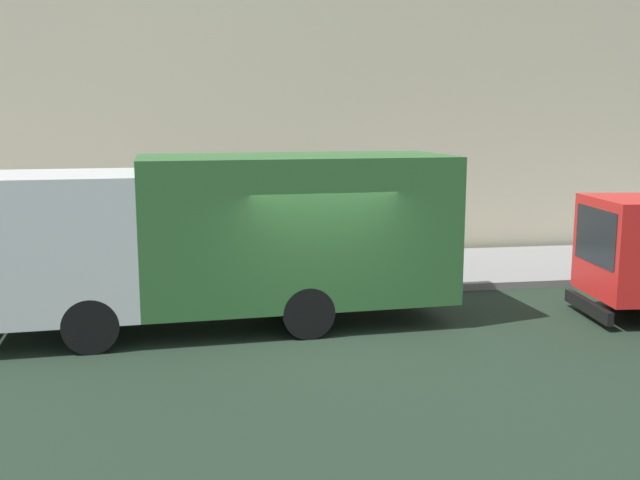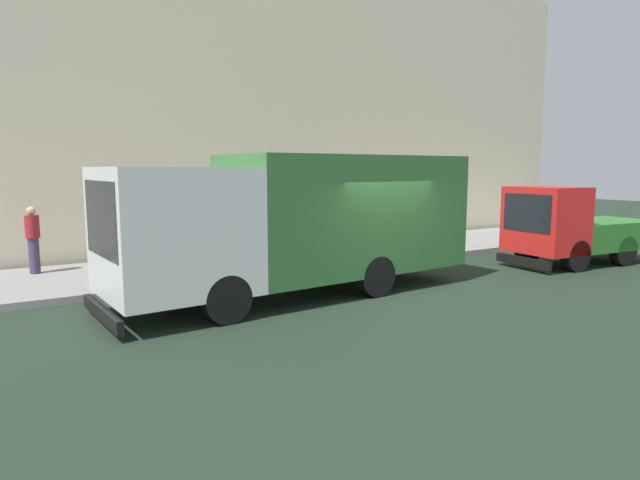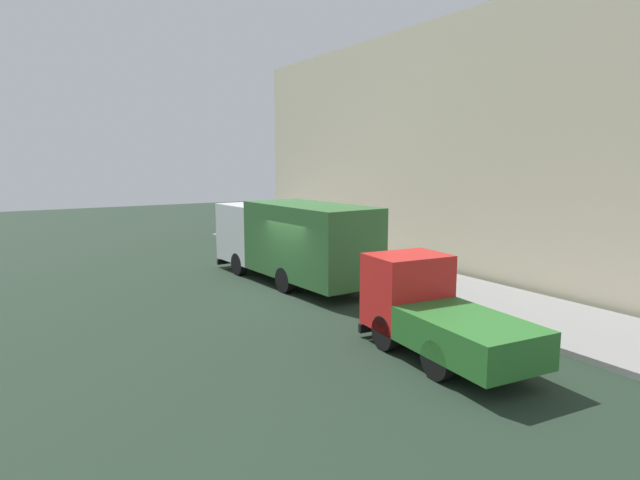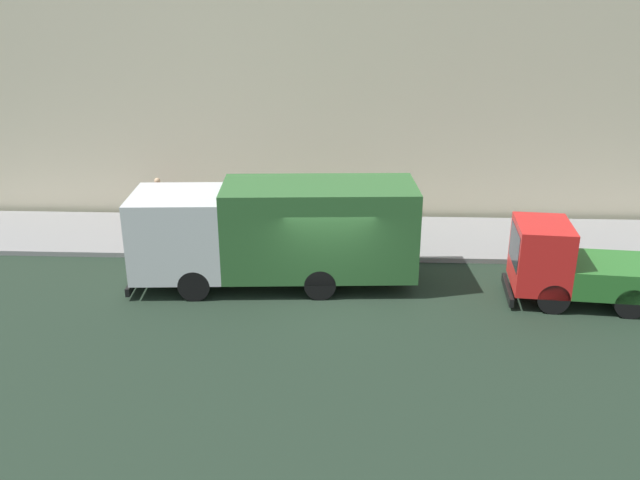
{
  "view_description": "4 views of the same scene",
  "coord_description": "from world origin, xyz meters",
  "px_view_note": "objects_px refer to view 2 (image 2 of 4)",
  "views": [
    {
      "loc": [
        -11.62,
        2.01,
        3.74
      ],
      "look_at": [
        1.18,
        -0.09,
        1.53
      ],
      "focal_mm": 40.61,
      "sensor_mm": 36.0,
      "label": 1
    },
    {
      "loc": [
        -8.86,
        7.35,
        2.78
      ],
      "look_at": [
        1.71,
        0.79,
        1.11
      ],
      "focal_mm": 30.06,
      "sensor_mm": 36.0,
      "label": 2
    },
    {
      "loc": [
        -8.33,
        -15.85,
        4.62
      ],
      "look_at": [
        1.54,
        0.07,
        1.8
      ],
      "focal_mm": 29.74,
      "sensor_mm": 36.0,
      "label": 3
    },
    {
      "loc": [
        -16.9,
        -0.47,
        8.32
      ],
      "look_at": [
        0.96,
        0.31,
        1.5
      ],
      "focal_mm": 37.31,
      "sensor_mm": 36.0,
      "label": 4
    }
  ],
  "objects_px": {
    "street_sign_post": "(315,210)",
    "pedestrian_third": "(103,244)",
    "large_utility_truck": "(301,219)",
    "pedestrian_standing": "(33,238)",
    "small_flatbed_truck": "(571,229)",
    "pedestrian_walking": "(140,244)"
  },
  "relations": [
    {
      "from": "small_flatbed_truck",
      "to": "pedestrian_walking",
      "type": "relative_size",
      "value": 2.82
    },
    {
      "from": "pedestrian_third",
      "to": "street_sign_post",
      "type": "distance_m",
      "value": 5.33
    },
    {
      "from": "pedestrian_standing",
      "to": "street_sign_post",
      "type": "height_order",
      "value": "street_sign_post"
    },
    {
      "from": "large_utility_truck",
      "to": "pedestrian_standing",
      "type": "xyz_separation_m",
      "value": [
        4.92,
        4.87,
        -0.64
      ]
    },
    {
      "from": "small_flatbed_truck",
      "to": "pedestrian_standing",
      "type": "relative_size",
      "value": 2.88
    },
    {
      "from": "large_utility_truck",
      "to": "pedestrian_third",
      "type": "relative_size",
      "value": 5.08
    },
    {
      "from": "pedestrian_standing",
      "to": "pedestrian_third",
      "type": "xyz_separation_m",
      "value": [
        -1.73,
        -1.34,
        -0.03
      ]
    },
    {
      "from": "large_utility_truck",
      "to": "pedestrian_third",
      "type": "xyz_separation_m",
      "value": [
        3.18,
        3.53,
        -0.67
      ]
    },
    {
      "from": "street_sign_post",
      "to": "pedestrian_third",
      "type": "bearing_deg",
      "value": 78.27
    },
    {
      "from": "pedestrian_walking",
      "to": "pedestrian_third",
      "type": "bearing_deg",
      "value": 11.32
    },
    {
      "from": "pedestrian_walking",
      "to": "street_sign_post",
      "type": "height_order",
      "value": "street_sign_post"
    },
    {
      "from": "pedestrian_standing",
      "to": "pedestrian_third",
      "type": "distance_m",
      "value": 2.19
    },
    {
      "from": "pedestrian_third",
      "to": "pedestrian_walking",
      "type": "bearing_deg",
      "value": -25.83
    },
    {
      "from": "small_flatbed_truck",
      "to": "pedestrian_walking",
      "type": "xyz_separation_m",
      "value": [
        3.18,
        11.43,
        0.02
      ]
    },
    {
      "from": "small_flatbed_truck",
      "to": "street_sign_post",
      "type": "distance_m",
      "value": 7.53
    },
    {
      "from": "pedestrian_third",
      "to": "street_sign_post",
      "type": "relative_size",
      "value": 0.64
    },
    {
      "from": "large_utility_truck",
      "to": "pedestrian_standing",
      "type": "bearing_deg",
      "value": 41.17
    },
    {
      "from": "pedestrian_walking",
      "to": "street_sign_post",
      "type": "distance_m",
      "value": 4.59
    },
    {
      "from": "large_utility_truck",
      "to": "pedestrian_walking",
      "type": "height_order",
      "value": "large_utility_truck"
    },
    {
      "from": "pedestrian_walking",
      "to": "pedestrian_third",
      "type": "xyz_separation_m",
      "value": [
        0.85,
        0.64,
        -0.04
      ]
    },
    {
      "from": "pedestrian_walking",
      "to": "street_sign_post",
      "type": "relative_size",
      "value": 0.67
    },
    {
      "from": "large_utility_truck",
      "to": "pedestrian_standing",
      "type": "height_order",
      "value": "large_utility_truck"
    }
  ]
}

